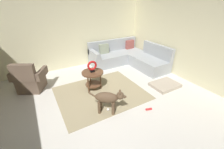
# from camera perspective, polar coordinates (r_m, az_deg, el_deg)

# --- Properties ---
(ground_plane) EXTENTS (6.00, 6.00, 0.10)m
(ground_plane) POSITION_cam_1_polar(r_m,az_deg,el_deg) (3.60, -1.55, -14.05)
(ground_plane) COLOR silver
(wall_back) EXTENTS (6.00, 0.12, 2.70)m
(wall_back) POSITION_cam_1_polar(r_m,az_deg,el_deg) (5.57, -16.81, 16.00)
(wall_back) COLOR beige
(wall_back) RESTS_ON ground_plane
(wall_right) EXTENTS (0.12, 6.00, 2.70)m
(wall_right) POSITION_cam_1_polar(r_m,az_deg,el_deg) (4.93, 30.69, 12.12)
(wall_right) COLOR beige
(wall_right) RESTS_ON ground_plane
(area_rug) EXTENTS (2.30, 1.90, 0.01)m
(area_rug) POSITION_cam_1_polar(r_m,az_deg,el_deg) (4.11, -4.36, -7.17)
(area_rug) COLOR tan
(area_rug) RESTS_ON ground_plane
(sectional_couch) EXTENTS (2.20, 2.25, 0.88)m
(sectional_couch) POSITION_cam_1_polar(r_m,az_deg,el_deg) (5.85, 6.24, 6.62)
(sectional_couch) COLOR #9EA3A8
(sectional_couch) RESTS_ON ground_plane
(armchair) EXTENTS (0.99, 0.91, 0.88)m
(armchair) POSITION_cam_1_polar(r_m,az_deg,el_deg) (4.67, -29.31, -1.91)
(armchair) COLOR brown
(armchair) RESTS_ON ground_plane
(side_table) EXTENTS (0.60, 0.60, 0.54)m
(side_table) POSITION_cam_1_polar(r_m,az_deg,el_deg) (4.13, -7.51, -0.52)
(side_table) COLOR brown
(side_table) RESTS_ON ground_plane
(torus_sculpture) EXTENTS (0.28, 0.08, 0.33)m
(torus_sculpture) POSITION_cam_1_polar(r_m,az_deg,el_deg) (4.01, -7.76, 3.22)
(torus_sculpture) COLOR black
(torus_sculpture) RESTS_ON side_table
(dog_bed_mat) EXTENTS (0.80, 0.60, 0.09)m
(dog_bed_mat) POSITION_cam_1_polar(r_m,az_deg,el_deg) (4.67, 19.92, -3.82)
(dog_bed_mat) COLOR #B2A38E
(dog_bed_mat) RESTS_ON ground_plane
(dog) EXTENTS (0.71, 0.55, 0.63)m
(dog) POSITION_cam_1_polar(r_m,az_deg,el_deg) (3.26, -1.40, -9.33)
(dog) COLOR brown
(dog) RESTS_ON ground_plane
(dog_toy_ball) EXTENTS (0.07, 0.07, 0.07)m
(dog_toy_ball) POSITION_cam_1_polar(r_m,az_deg,el_deg) (3.51, -1.51, -13.44)
(dog_toy_ball) COLOR silver
(dog_toy_ball) RESTS_ON ground_plane
(dog_toy_rope) EXTENTS (0.15, 0.09, 0.05)m
(dog_toy_rope) POSITION_cam_1_polar(r_m,az_deg,el_deg) (3.64, 14.13, -12.94)
(dog_toy_rope) COLOR red
(dog_toy_rope) RESTS_ON ground_plane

